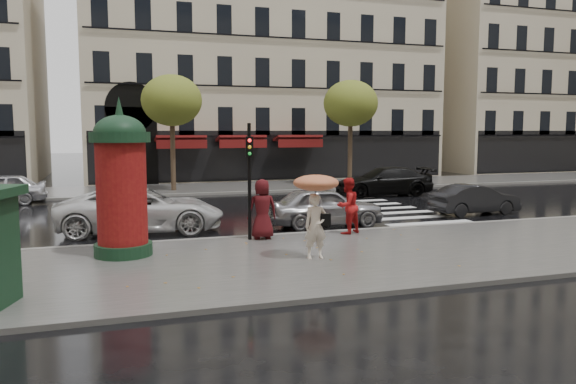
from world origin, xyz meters
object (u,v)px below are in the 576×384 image
object	(u,v)px
car_black	(384,181)
traffic_light	(249,170)
car_darkgrey	(475,199)
car_white	(141,210)
woman_umbrella	(316,202)
man_burgundy	(262,209)
morris_column	(121,180)
woman_red	(347,206)
car_silver	(324,207)

from	to	relation	value
car_black	traffic_light	bearing A→B (deg)	-38.01
car_darkgrey	car_black	bearing A→B (deg)	0.87
car_darkgrey	car_white	distance (m)	13.58
car_white	woman_umbrella	bearing A→B (deg)	-140.48
man_burgundy	car_black	xyz separation A→B (m)	(9.72, 10.39, -0.29)
morris_column	car_black	xyz separation A→B (m)	(13.95, 11.46, -1.40)
man_burgundy	car_white	world-z (taller)	man_burgundy
car_white	car_black	world-z (taller)	car_white
woman_red	car_darkgrey	distance (m)	7.78
morris_column	car_darkgrey	distance (m)	14.96
woman_umbrella	car_white	distance (m)	7.44
morris_column	car_white	distance (m)	4.43
traffic_light	car_white	distance (m)	4.64
woman_umbrella	car_darkgrey	size ratio (longest dim) A/B	0.60
car_white	car_black	size ratio (longest dim) A/B	1.06
woman_red	traffic_light	xyz separation A→B (m)	(-3.33, -0.06, 1.26)
traffic_light	car_darkgrey	xyz separation A→B (m)	(10.50, 3.04, -1.68)
woman_red	car_black	world-z (taller)	woman_red
woman_red	car_black	bearing A→B (deg)	-147.51
man_burgundy	car_white	size ratio (longest dim) A/B	0.33
car_black	car_silver	bearing A→B (deg)	-33.33
woman_umbrella	woman_red	distance (m)	3.88
car_darkgrey	man_burgundy	bearing A→B (deg)	104.51
woman_umbrella	car_darkgrey	bearing A→B (deg)	32.60
woman_umbrella	car_black	distance (m)	16.28
woman_umbrella	car_white	bearing A→B (deg)	123.76
man_burgundy	car_darkgrey	distance (m)	10.53
man_burgundy	morris_column	xyz separation A→B (m)	(-4.23, -1.07, 1.11)
car_darkgrey	car_black	distance (m)	7.42
car_white	woman_red	bearing A→B (deg)	-109.83
car_darkgrey	car_white	xyz separation A→B (m)	(-13.58, 0.08, 0.15)
morris_column	traffic_light	size ratio (longest dim) A/B	1.19
morris_column	car_darkgrey	size ratio (longest dim) A/B	1.12
car_white	morris_column	bearing A→B (deg)	175.59
morris_column	car_white	world-z (taller)	morris_column
woman_umbrella	car_darkgrey	xyz separation A→B (m)	(9.47, 6.06, -1.01)
woman_red	car_silver	distance (m)	2.21
man_burgundy	traffic_light	size ratio (longest dim) A/B	0.52
man_burgundy	traffic_light	xyz separation A→B (m)	(-0.42, -0.06, 1.25)
woman_red	car_white	bearing A→B (deg)	-49.85
car_darkgrey	morris_column	bearing A→B (deg)	103.86
morris_column	traffic_light	bearing A→B (deg)	14.91
woman_red	man_burgundy	distance (m)	2.91
woman_umbrella	man_burgundy	bearing A→B (deg)	101.35
woman_red	morris_column	bearing A→B (deg)	-15.70
man_burgundy	car_white	bearing A→B (deg)	-38.57
woman_red	car_black	distance (m)	12.43
car_darkgrey	car_black	size ratio (longest dim) A/B	0.72
traffic_light	car_silver	distance (m)	4.36
morris_column	car_silver	world-z (taller)	morris_column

